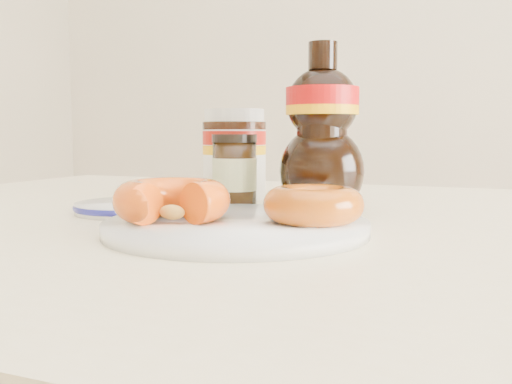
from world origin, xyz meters
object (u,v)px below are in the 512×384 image
at_px(dining_table, 332,292).
at_px(donut_bitten, 172,200).
at_px(plate, 236,226).
at_px(nutella_jar, 234,151).
at_px(blue_rim_saucer, 129,207).
at_px(syrup_bottle, 322,128).
at_px(donut_whole, 313,204).
at_px(dark_jar, 235,171).

distance_m(dining_table, donut_bitten, 0.22).
height_order(plate, nutella_jar, nutella_jar).
distance_m(nutella_jar, blue_rim_saucer, 0.20).
xyz_separation_m(syrup_bottle, blue_rim_saucer, (-0.21, -0.10, -0.09)).
relative_size(donut_whole, dark_jar, 1.00).
distance_m(nutella_jar, dark_jar, 0.09).
xyz_separation_m(plate, donut_bitten, (-0.06, -0.02, 0.03)).
distance_m(donut_whole, syrup_bottle, 0.19).
height_order(donut_whole, nutella_jar, nutella_jar).
bearing_deg(blue_rim_saucer, donut_whole, -14.10).
relative_size(plate, nutella_jar, 1.95).
height_order(dining_table, syrup_bottle, syrup_bottle).
height_order(donut_bitten, nutella_jar, nutella_jar).
distance_m(syrup_bottle, blue_rim_saucer, 0.25).
distance_m(dining_table, blue_rim_saucer, 0.26).
distance_m(plate, nutella_jar, 0.30).
distance_m(plate, donut_bitten, 0.07).
height_order(nutella_jar, dark_jar, nutella_jar).
xyz_separation_m(plate, syrup_bottle, (0.03, 0.18, 0.10)).
bearing_deg(donut_whole, syrup_bottle, 103.43).
bearing_deg(syrup_bottle, plate, -99.96).
height_order(donut_whole, blue_rim_saucer, donut_whole).
bearing_deg(nutella_jar, donut_bitten, -77.03).
height_order(dining_table, plate, plate).
relative_size(syrup_bottle, blue_rim_saucer, 1.58).
xyz_separation_m(donut_bitten, dark_jar, (-0.03, 0.21, 0.01)).
xyz_separation_m(donut_bitten, donut_whole, (0.13, 0.04, -0.00)).
distance_m(donut_bitten, syrup_bottle, 0.24).
distance_m(donut_whole, blue_rim_saucer, 0.26).
distance_m(plate, dark_jar, 0.21).
bearing_deg(dining_table, dark_jar, 156.85).
relative_size(donut_whole, blue_rim_saucer, 0.73).
distance_m(plate, blue_rim_saucer, 0.19).
xyz_separation_m(plate, nutella_jar, (-0.12, 0.27, 0.06)).
relative_size(dining_table, blue_rim_saucer, 10.84).
height_order(dark_jar, blue_rim_saucer, dark_jar).
relative_size(donut_whole, nutella_jar, 0.72).
bearing_deg(dark_jar, donut_whole, -47.01).
bearing_deg(donut_whole, nutella_jar, 127.98).
bearing_deg(donut_bitten, donut_whole, 39.28).
distance_m(donut_whole, nutella_jar, 0.32).
bearing_deg(donut_bitten, blue_rim_saucer, 161.42).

